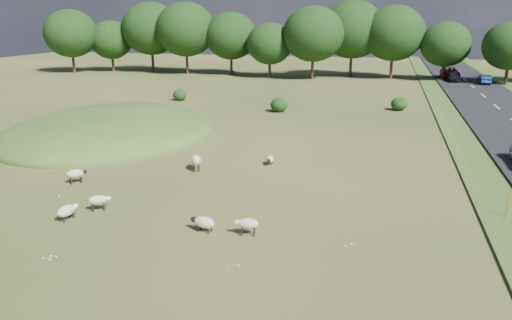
{
  "coord_description": "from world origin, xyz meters",
  "views": [
    {
      "loc": [
        9.07,
        -22.88,
        8.9
      ],
      "look_at": [
        2.0,
        4.0,
        1.0
      ],
      "focal_mm": 35.0,
      "sensor_mm": 36.0,
      "label": 1
    }
  ],
  "objects": [
    {
      "name": "ground",
      "position": [
        0.0,
        20.0,
        0.0
      ],
      "size": [
        160.0,
        160.0,
        0.0
      ],
      "primitive_type": "plane",
      "color": "#304A17",
      "rests_on": "ground"
    },
    {
      "name": "mound",
      "position": [
        -12.0,
        12.0,
        0.0
      ],
      "size": [
        16.0,
        20.0,
        4.0
      ],
      "primitive_type": "ellipsoid",
      "color": "#33561E",
      "rests_on": "ground"
    },
    {
      "name": "road",
      "position": [
        20.0,
        30.0,
        0.12
      ],
      "size": [
        8.0,
        150.0,
        0.25
      ],
      "primitive_type": "cube",
      "color": "black",
      "rests_on": "ground"
    },
    {
      "name": "treeline",
      "position": [
        -1.06,
        55.44,
        6.57
      ],
      "size": [
        96.28,
        14.66,
        11.7
      ],
      "color": "black",
      "rests_on": "ground"
    },
    {
      "name": "shrubs",
      "position": [
        -0.89,
        27.27,
        0.67
      ],
      "size": [
        25.37,
        5.8,
        1.4
      ],
      "color": "black",
      "rests_on": "ground"
    },
    {
      "name": "marker_post",
      "position": [
        14.79,
        0.68,
        0.6
      ],
      "size": [
        0.06,
        0.06,
        1.2
      ],
      "primitive_type": "cylinder",
      "color": "#D8590C",
      "rests_on": "ground"
    },
    {
      "name": "sheep_0",
      "position": [
        2.23,
        6.58,
        0.37
      ],
      "size": [
        0.51,
        1.03,
        0.58
      ],
      "rotation": [
        0.0,
        0.0,
        4.8
      ],
      "color": "beige",
      "rests_on": "ground"
    },
    {
      "name": "sheep_1",
      "position": [
        -3.93,
        -3.11,
        0.54
      ],
      "size": [
        1.08,
        0.85,
        0.77
      ],
      "rotation": [
        0.0,
        0.0,
        0.54
      ],
      "color": "beige",
      "rests_on": "ground"
    },
    {
      "name": "sheep_2",
      "position": [
        -1.82,
        4.25,
        0.66
      ],
      "size": [
        0.97,
        1.35,
        0.95
      ],
      "rotation": [
        0.0,
        0.0,
        2.0
      ],
      "color": "beige",
      "rests_on": "ground"
    },
    {
      "name": "sheep_3",
      "position": [
        -4.73,
        -4.49,
        0.44
      ],
      "size": [
        0.72,
        1.24,
        0.69
      ],
      "rotation": [
        0.0,
        0.0,
        1.36
      ],
      "color": "beige",
      "rests_on": "ground"
    },
    {
      "name": "sheep_4",
      "position": [
        3.74,
        -4.05,
        0.54
      ],
      "size": [
        1.09,
        0.58,
        0.77
      ],
      "rotation": [
        0.0,
        0.0,
        3.28
      ],
      "color": "beige",
      "rests_on": "ground"
    },
    {
      "name": "sheep_5",
      "position": [
        1.8,
        -4.16,
        0.43
      ],
      "size": [
        1.24,
        0.73,
        0.69
      ],
      "rotation": [
        0.0,
        0.0,
        2.91
      ],
      "color": "beige",
      "rests_on": "ground"
    },
    {
      "name": "sheep_6",
      "position": [
        -7.41,
        0.23,
        0.56
      ],
      "size": [
        1.03,
        1.04,
        0.81
      ],
      "rotation": [
        0.0,
        0.0,
        0.79
      ],
      "color": "beige",
      "rests_on": "ground"
    },
    {
      "name": "car_1",
      "position": [
        18.1,
        58.07,
        1.01
      ],
      "size": [
        2.53,
        5.48,
        1.52
      ],
      "primitive_type": "imported",
      "color": "maroon",
      "rests_on": "road"
    },
    {
      "name": "car_2",
      "position": [
        21.9,
        89.81,
        0.93
      ],
      "size": [
        1.91,
        4.7,
        1.36
      ],
      "primitive_type": "imported",
      "rotation": [
        0.0,
        0.0,
        3.14
      ],
      "color": "maroon",
      "rests_on": "road"
    },
    {
      "name": "car_4",
      "position": [
        21.9,
        51.65,
        0.87
      ],
      "size": [
        1.32,
        3.79,
        1.25
      ],
      "primitive_type": "imported",
      "rotation": [
        0.0,
        0.0,
        3.14
      ],
      "color": "navy",
      "rests_on": "road"
    },
    {
      "name": "car_5",
      "position": [
        18.1,
        53.42,
        0.89
      ],
      "size": [
        1.52,
        3.77,
        1.29
      ],
      "primitive_type": "imported",
      "color": "black",
      "rests_on": "road"
    }
  ]
}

